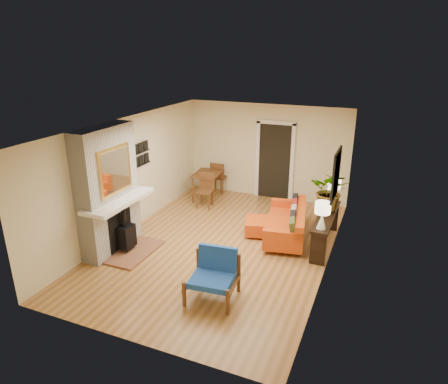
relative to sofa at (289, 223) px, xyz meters
The scene contains 10 objects.
room_shell 2.02m from the sofa, 111.13° to the left, with size 6.50×6.50×6.50m.
fireplace 3.90m from the sofa, 149.13° to the right, with size 1.09×1.68×2.60m.
sofa is the anchor object (origin of this frame).
ottoman 0.64m from the sofa, behind, with size 0.83×0.83×0.35m.
blue_chair 2.75m from the sofa, 103.35° to the right, with size 0.87×0.85×0.83m.
dining_table 3.03m from the sofa, 150.32° to the left, with size 0.83×1.71×0.91m.
console_table 0.86m from the sofa, ahead, with size 0.34×1.85×0.72m.
lamp_near 1.38m from the sofa, 45.75° to the right, with size 0.30×0.30×0.54m.
lamp_far 1.26m from the sofa, 37.11° to the left, with size 0.30×0.30×0.54m.
houseplant 1.17m from the sofa, 10.93° to the left, with size 0.79×0.68×0.87m, color #1E5919.
Camera 1 is at (3.03, -7.06, 4.05)m, focal length 32.00 mm.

